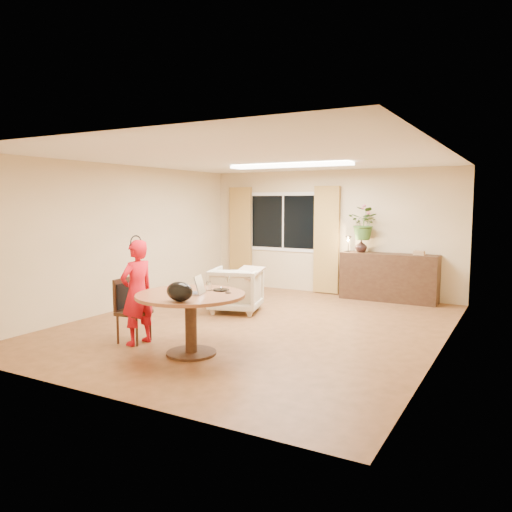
{
  "coord_description": "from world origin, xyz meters",
  "views": [
    {
      "loc": [
        3.7,
        -6.72,
        1.94
      ],
      "look_at": [
        0.11,
        -0.2,
        1.13
      ],
      "focal_mm": 35.0,
      "sensor_mm": 36.0,
      "label": 1
    }
  ],
  "objects_px": {
    "dining_table": "(191,307)",
    "child": "(137,292)",
    "dining_chair": "(134,311)",
    "sideboard": "(389,277)",
    "armchair": "(236,290)"
  },
  "relations": [
    {
      "from": "dining_table",
      "to": "child",
      "type": "height_order",
      "value": "child"
    },
    {
      "from": "dining_chair",
      "to": "sideboard",
      "type": "height_order",
      "value": "sideboard"
    },
    {
      "from": "armchair",
      "to": "sideboard",
      "type": "height_order",
      "value": "sideboard"
    },
    {
      "from": "dining_table",
      "to": "dining_chair",
      "type": "relative_size",
      "value": 1.56
    },
    {
      "from": "dining_table",
      "to": "child",
      "type": "relative_size",
      "value": 0.97
    },
    {
      "from": "dining_chair",
      "to": "sideboard",
      "type": "bearing_deg",
      "value": 56.39
    },
    {
      "from": "child",
      "to": "sideboard",
      "type": "relative_size",
      "value": 0.77
    },
    {
      "from": "child",
      "to": "armchair",
      "type": "xyz_separation_m",
      "value": [
        0.13,
        2.38,
        -0.32
      ]
    },
    {
      "from": "sideboard",
      "to": "dining_table",
      "type": "bearing_deg",
      "value": -105.81
    },
    {
      "from": "dining_table",
      "to": "dining_chair",
      "type": "xyz_separation_m",
      "value": [
        -1.02,
        0.07,
        -0.18
      ]
    },
    {
      "from": "dining_chair",
      "to": "armchair",
      "type": "xyz_separation_m",
      "value": [
        0.23,
        2.35,
        -0.05
      ]
    },
    {
      "from": "child",
      "to": "sideboard",
      "type": "bearing_deg",
      "value": 163.15
    },
    {
      "from": "child",
      "to": "armchair",
      "type": "relative_size",
      "value": 1.65
    },
    {
      "from": "dining_chair",
      "to": "child",
      "type": "distance_m",
      "value": 0.29
    },
    {
      "from": "dining_chair",
      "to": "child",
      "type": "relative_size",
      "value": 0.62
    }
  ]
}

